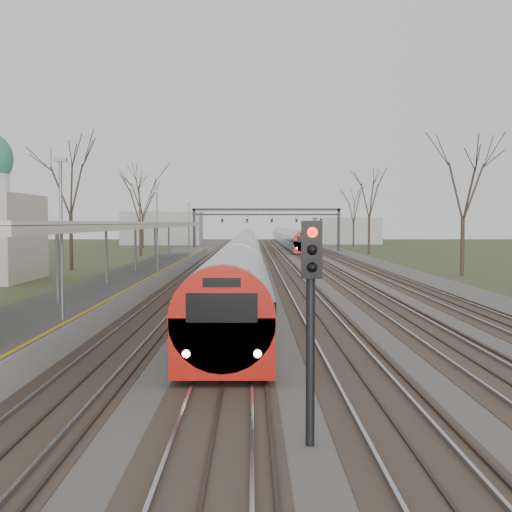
{
  "coord_description": "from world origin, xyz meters",
  "views": [
    {
      "loc": [
        -1.78,
        -5.91,
        4.07
      ],
      "look_at": [
        -1.54,
        33.56,
        2.0
      ],
      "focal_mm": 45.0,
      "sensor_mm": 36.0,
      "label": 1
    }
  ],
  "objects": [
    {
      "name": "signal_gantry",
      "position": [
        0.29,
        84.99,
        4.91
      ],
      "size": [
        21.0,
        0.59,
        6.08
      ],
      "color": "black",
      "rests_on": "ground"
    },
    {
      "name": "track_bed",
      "position": [
        0.26,
        55.0,
        0.06
      ],
      "size": [
        24.0,
        160.0,
        0.22
      ],
      "color": "#474442",
      "rests_on": "ground"
    },
    {
      "name": "train_near",
      "position": [
        -2.5,
        54.08,
        1.48
      ],
      "size": [
        2.62,
        90.21,
        3.05
      ],
      "color": "#A7A9B1",
      "rests_on": "ground"
    },
    {
      "name": "train_far",
      "position": [
        4.5,
        109.12,
        1.48
      ],
      "size": [
        2.62,
        75.21,
        3.05
      ],
      "color": "#A7A9B1",
      "rests_on": "ground"
    },
    {
      "name": "platform",
      "position": [
        -9.05,
        37.5,
        0.5
      ],
      "size": [
        3.5,
        69.0,
        1.0
      ],
      "primitive_type": "cube",
      "color": "#9E9B93",
      "rests_on": "ground"
    },
    {
      "name": "signal_post",
      "position": [
        -0.75,
        5.24,
        2.72
      ],
      "size": [
        0.35,
        0.45,
        4.1
      ],
      "color": "black",
      "rests_on": "ground"
    },
    {
      "name": "tree_east_far",
      "position": [
        14.0,
        42.0,
        7.29
      ],
      "size": [
        5.0,
        5.0,
        10.3
      ],
      "color": "#2D231C",
      "rests_on": "ground"
    },
    {
      "name": "canopy",
      "position": [
        -9.05,
        32.99,
        3.93
      ],
      "size": [
        4.1,
        50.0,
        3.11
      ],
      "color": "slate",
      "rests_on": "platform"
    },
    {
      "name": "tree_west_far",
      "position": [
        -17.0,
        48.0,
        8.02
      ],
      "size": [
        5.5,
        5.5,
        11.33
      ],
      "color": "#2D231C",
      "rests_on": "ground"
    }
  ]
}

